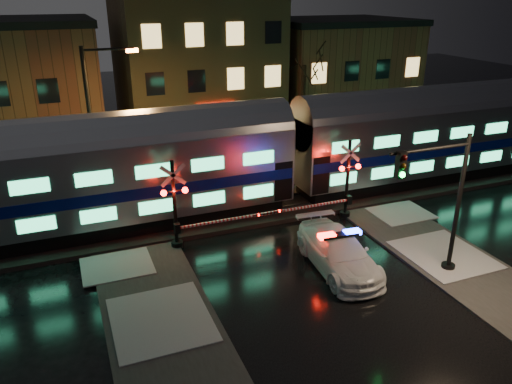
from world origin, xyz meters
TOP-DOWN VIEW (x-y plane):
  - ground at (0.00, 0.00)m, footprint 120.00×120.00m
  - ballast at (0.00, 5.00)m, footprint 90.00×4.20m
  - sidewalk_left at (-6.50, -6.00)m, footprint 4.00×20.00m
  - sidewalk_right at (6.50, -6.00)m, footprint 4.00×20.00m
  - building_mid at (2.00, 22.50)m, footprint 12.00×11.00m
  - building_right at (15.00, 22.00)m, footprint 12.00×10.00m
  - train at (2.48, 5.00)m, footprint 51.00×3.12m
  - police_car at (1.48, -2.04)m, footprint 2.65×5.65m
  - crossing_signal_right at (4.18, 2.31)m, footprint 6.06×0.67m
  - crossing_signal_left at (-4.25, 2.31)m, footprint 6.14×0.67m
  - traffic_light at (4.89, -4.02)m, footprint 3.97×0.71m
  - streetlight at (-7.14, 9.00)m, footprint 2.92×0.31m

SIDE VIEW (x-z plane):
  - ground at x=0.00m, z-range 0.00..0.00m
  - sidewalk_left at x=-6.50m, z-range 0.00..0.12m
  - sidewalk_right at x=6.50m, z-range 0.00..0.12m
  - ballast at x=0.00m, z-range 0.00..0.24m
  - police_car at x=1.48m, z-range -0.08..1.69m
  - crossing_signal_right at x=4.18m, z-range -0.37..3.92m
  - crossing_signal_left at x=-4.25m, z-range -0.37..3.98m
  - traffic_light at x=4.89m, z-range 0.19..6.33m
  - train at x=2.48m, z-range 0.42..6.35m
  - building_right at x=15.00m, z-range 0.00..8.50m
  - streetlight at x=-7.14m, z-range 0.67..9.39m
  - building_mid at x=2.00m, z-range 0.00..11.50m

